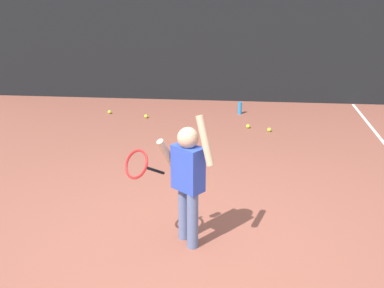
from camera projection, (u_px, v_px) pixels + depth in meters
name	position (u px, v px, depth m)	size (l,w,h in m)	color
ground_plane	(184.00, 250.00, 4.69)	(20.00, 20.00, 0.00)	brown
back_fence_windscreen	(215.00, 14.00, 9.30)	(10.04, 0.08, 3.40)	black
fence_post_1	(133.00, 9.00, 9.47)	(0.09, 0.09, 3.55)	slate
fence_post_2	(301.00, 11.00, 9.18)	(0.09, 0.09, 3.55)	slate
tennis_player	(186.00, 176.00, 4.57)	(0.89, 0.50, 1.35)	slate
water_bottle	(240.00, 108.00, 8.94)	(0.07, 0.07, 0.22)	#268CD8
tennis_ball_0	(269.00, 130.00, 8.00)	(0.07, 0.07, 0.07)	#CCE033
tennis_ball_1	(248.00, 126.00, 8.18)	(0.07, 0.07, 0.07)	#CCE033
tennis_ball_2	(109.00, 112.00, 8.97)	(0.07, 0.07, 0.07)	#CCE033
tennis_ball_3	(146.00, 116.00, 8.71)	(0.07, 0.07, 0.07)	#CCE033
tennis_ball_4	(182.00, 207.00, 5.46)	(0.07, 0.07, 0.07)	#CCE033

